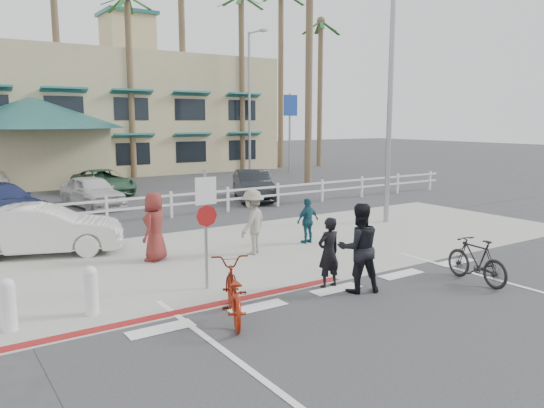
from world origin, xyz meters
TOP-DOWN VIEW (x-y plane):
  - ground at (0.00, 0.00)m, footprint 140.00×140.00m
  - bike_path at (0.00, -2.00)m, footprint 12.00×16.00m
  - sidewalk_plaza at (0.00, 4.50)m, footprint 22.00×7.00m
  - cross_street at (0.00, 8.50)m, footprint 40.00×5.00m
  - parking_lot at (0.00, 18.00)m, footprint 50.00×16.00m
  - curb_red at (-3.00, 1.20)m, footprint 7.00×0.25m
  - rail_fence at (0.50, 10.50)m, footprint 29.40×0.16m
  - building at (2.00, 31.00)m, footprint 28.00×16.00m
  - sign_post at (-2.30, 2.20)m, footprint 0.50×0.10m
  - bollard_0 at (-4.80, 2.00)m, footprint 0.26×0.26m
  - bollard_1 at (-6.20, 2.00)m, footprint 0.26×0.26m
  - streetlight_0 at (6.50, 5.50)m, footprint 0.60×2.00m
  - streetlight_1 at (12.00, 24.00)m, footprint 0.60×2.00m
  - info_sign at (14.00, 22.00)m, footprint 1.20×0.16m
  - palm_4 at (0.00, 26.00)m, footprint 4.00×4.00m
  - palm_5 at (4.00, 25.00)m, footprint 4.00×4.00m
  - palm_6 at (8.00, 26.00)m, footprint 4.00×4.00m
  - palm_7 at (12.00, 25.00)m, footprint 4.00×4.00m
  - palm_8 at (16.00, 26.00)m, footprint 4.00×4.00m
  - palm_9 at (19.00, 25.00)m, footprint 4.00×4.00m
  - palm_11 at (11.00, 16.00)m, footprint 4.00×4.00m
  - bike_red at (-2.69, 0.36)m, footprint 1.48×2.15m
  - rider_red at (-0.03, 0.85)m, footprint 0.57×0.38m
  - bike_black at (2.95, -0.74)m, footprint 0.70×1.76m
  - rider_black at (0.31, 0.26)m, footprint 1.13×1.02m
  - pedestrian_a at (0.12, 4.25)m, footprint 1.31×1.19m
  - pedestrian_child at (2.15, 4.43)m, footprint 0.82×0.40m
  - pedestrian_b at (-2.35, 5.05)m, footprint 1.03×1.02m
  - car_white_sedan at (-4.64, 7.34)m, footprint 4.38×2.76m
  - lot_car_1 at (-4.93, 13.72)m, footprint 3.36×4.92m
  - lot_car_2 at (-1.37, 14.68)m, footprint 2.11×4.08m
  - lot_car_3 at (5.32, 12.67)m, footprint 2.93×4.37m
  - lot_car_5 at (0.16, 18.36)m, footprint 2.42×4.53m

SIDE VIEW (x-z plane):
  - ground at x=0.00m, z-range 0.00..0.00m
  - parking_lot at x=0.00m, z-range 0.00..0.01m
  - bike_path at x=0.00m, z-range 0.00..0.01m
  - cross_street at x=0.00m, z-range 0.00..0.01m
  - sidewalk_plaza at x=0.00m, z-range 0.00..0.01m
  - curb_red at x=-3.00m, z-range 0.00..0.02m
  - bollard_0 at x=-4.80m, z-range 0.00..0.95m
  - bollard_1 at x=-6.20m, z-range 0.00..0.95m
  - rail_fence at x=0.50m, z-range 0.00..1.00m
  - bike_black at x=2.95m, z-range 0.00..1.03m
  - bike_red at x=-2.69m, z-range 0.00..1.07m
  - lot_car_5 at x=0.16m, z-range 0.00..1.21m
  - lot_car_1 at x=-4.93m, z-range 0.00..1.32m
  - lot_car_2 at x=-1.37m, z-range 0.00..1.33m
  - pedestrian_child at x=2.15m, z-range 0.00..1.35m
  - lot_car_3 at x=5.32m, z-range 0.00..1.36m
  - car_white_sedan at x=-4.64m, z-range 0.00..1.36m
  - rider_red at x=-0.03m, z-range 0.00..1.56m
  - pedestrian_a at x=0.12m, z-range 0.00..1.77m
  - pedestrian_b at x=-2.35m, z-range 0.00..1.80m
  - rider_black at x=0.31m, z-range 0.00..1.91m
  - sign_post at x=-2.30m, z-range 0.00..2.90m
  - info_sign at x=14.00m, z-range 0.00..5.60m
  - streetlight_0 at x=6.50m, z-range 0.00..9.00m
  - streetlight_1 at x=12.00m, z-range 0.00..9.50m
  - building at x=2.00m, z-range 0.00..11.30m
  - palm_5 at x=4.00m, z-range 0.00..13.00m
  - palm_9 at x=19.00m, z-range 0.00..13.00m
  - palm_7 at x=12.00m, z-range 0.00..14.00m
  - palm_11 at x=11.00m, z-range 0.00..14.00m
  - palm_4 at x=0.00m, z-range 0.00..15.00m
  - palm_8 at x=16.00m, z-range 0.00..15.00m
  - palm_6 at x=8.00m, z-range 0.00..17.00m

